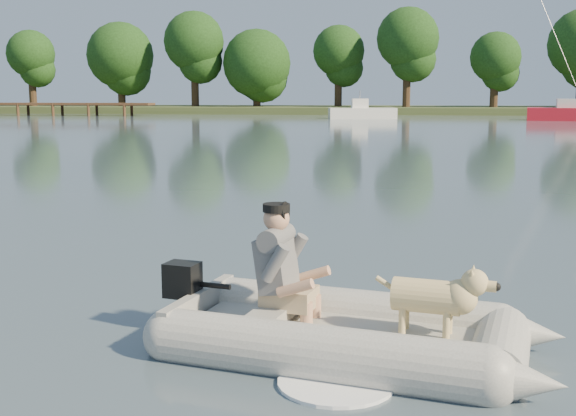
# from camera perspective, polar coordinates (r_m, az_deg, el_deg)

# --- Properties ---
(water) EXTENTS (160.00, 160.00, 0.00)m
(water) POSITION_cam_1_polar(r_m,az_deg,el_deg) (5.63, -3.67, -11.35)
(water) COLOR slate
(water) RESTS_ON ground
(shore_bank) EXTENTS (160.00, 12.00, 0.70)m
(shore_bank) POSITION_cam_1_polar(r_m,az_deg,el_deg) (67.21, 6.06, 7.68)
(shore_bank) COLOR #47512D
(shore_bank) RESTS_ON water
(dock) EXTENTS (18.00, 2.00, 1.04)m
(dock) POSITION_cam_1_polar(r_m,az_deg,el_deg) (63.24, -18.58, 7.41)
(dock) COLOR #4C331E
(dock) RESTS_ON water
(treeline) EXTENTS (84.66, 7.35, 9.27)m
(treeline) POSITION_cam_1_polar(r_m,az_deg,el_deg) (66.50, 11.19, 11.90)
(treeline) COLOR #332316
(treeline) RESTS_ON shore_bank
(dinghy) EXTENTS (4.75, 3.92, 1.21)m
(dinghy) POSITION_cam_1_polar(r_m,az_deg,el_deg) (5.48, 5.02, -6.40)
(dinghy) COLOR gray
(dinghy) RESTS_ON water
(man) EXTENTS (0.73, 0.66, 0.93)m
(man) POSITION_cam_1_polar(r_m,az_deg,el_deg) (5.66, -0.75, -4.13)
(man) COLOR slate
(man) RESTS_ON dinghy
(dog) EXTENTS (0.85, 0.46, 0.53)m
(dog) POSITION_cam_1_polar(r_m,az_deg,el_deg) (5.43, 10.87, -7.31)
(dog) COLOR tan
(dog) RESTS_ON dinghy
(outboard_motor) EXTENTS (0.40, 0.32, 0.68)m
(outboard_motor) POSITION_cam_1_polar(r_m,az_deg,el_deg) (6.06, -8.30, -7.25)
(outboard_motor) COLOR black
(outboard_motor) RESTS_ON dinghy
(motorboat) EXTENTS (5.27, 2.68, 2.13)m
(motorboat) POSITION_cam_1_polar(r_m,az_deg,el_deg) (53.41, 5.90, 8.08)
(motorboat) COLOR white
(motorboat) RESTS_ON water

